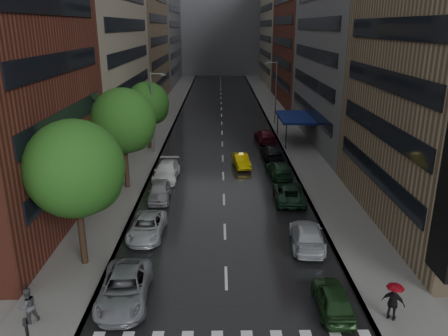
{
  "coord_description": "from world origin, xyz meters",
  "views": [
    {
      "loc": [
        -0.37,
        -18.03,
        13.93
      ],
      "look_at": [
        0.0,
        15.36,
        3.0
      ],
      "focal_mm": 35.0,
      "sensor_mm": 36.0,
      "label": 1
    }
  ],
  "objects": [
    {
      "name": "ground",
      "position": [
        0.0,
        0.0,
        0.0
      ],
      "size": [
        220.0,
        220.0,
        0.0
      ],
      "primitive_type": "plane",
      "color": "gray",
      "rests_on": "ground"
    },
    {
      "name": "road",
      "position": [
        0.0,
        50.0,
        0.01
      ],
      "size": [
        14.0,
        140.0,
        0.01
      ],
      "primitive_type": "cube",
      "color": "black",
      "rests_on": "ground"
    },
    {
      "name": "sidewalk_left",
      "position": [
        -9.0,
        50.0,
        0.07
      ],
      "size": [
        4.0,
        140.0,
        0.15
      ],
      "primitive_type": "cube",
      "color": "gray",
      "rests_on": "ground"
    },
    {
      "name": "sidewalk_right",
      "position": [
        9.0,
        50.0,
        0.07
      ],
      "size": [
        4.0,
        140.0,
        0.15
      ],
      "primitive_type": "cube",
      "color": "gray",
      "rests_on": "ground"
    },
    {
      "name": "buildings_left",
      "position": [
        -15.0,
        58.79,
        15.99
      ],
      "size": [
        8.0,
        108.0,
        38.0
      ],
      "color": "maroon",
      "rests_on": "ground"
    },
    {
      "name": "buildings_right",
      "position": [
        15.0,
        56.7,
        15.03
      ],
      "size": [
        8.05,
        109.1,
        36.0
      ],
      "color": "#937A5B",
      "rests_on": "ground"
    },
    {
      "name": "building_far",
      "position": [
        0.0,
        118.0,
        16.0
      ],
      "size": [
        40.0,
        14.0,
        32.0
      ],
      "primitive_type": "cube",
      "color": "slate",
      "rests_on": "ground"
    },
    {
      "name": "tree_near",
      "position": [
        -8.6,
        5.59,
        6.18
      ],
      "size": [
        5.66,
        5.66,
        9.03
      ],
      "color": "#382619",
      "rests_on": "ground"
    },
    {
      "name": "tree_mid",
      "position": [
        -8.6,
        18.72,
        6.16
      ],
      "size": [
        5.64,
        5.64,
        8.99
      ],
      "color": "#382619",
      "rests_on": "ground"
    },
    {
      "name": "tree_far",
      "position": [
        -8.6,
        31.89,
        5.4
      ],
      "size": [
        4.96,
        4.96,
        7.9
      ],
      "color": "#382619",
      "rests_on": "ground"
    },
    {
      "name": "taxi",
      "position": [
        1.87,
        24.94,
        0.67
      ],
      "size": [
        1.98,
        4.2,
        1.33
      ],
      "primitive_type": "imported",
      "rotation": [
        0.0,
        0.0,
        0.14
      ],
      "color": "yellow",
      "rests_on": "ground"
    },
    {
      "name": "parked_cars_left",
      "position": [
        -5.4,
        11.47,
        0.75
      ],
      "size": [
        2.8,
        24.86,
        1.56
      ],
      "color": "gray",
      "rests_on": "ground"
    },
    {
      "name": "parked_cars_right",
      "position": [
        5.4,
        19.75,
        0.74
      ],
      "size": [
        2.72,
        39.02,
        1.57
      ],
      "color": "#1B3919",
      "rests_on": "ground"
    },
    {
      "name": "ped_black_umbrella",
      "position": [
        -9.64,
        -0.0,
        1.38
      ],
      "size": [
        1.12,
        1.12,
        2.09
      ],
      "color": "#49494D",
      "rests_on": "sidewalk_left"
    },
    {
      "name": "ped_red_umbrella",
      "position": [
        8.08,
        0.01,
        1.33
      ],
      "size": [
        1.15,
        0.99,
        2.01
      ],
      "color": "black",
      "rests_on": "sidewalk_right"
    },
    {
      "name": "street_lamp_left",
      "position": [
        -7.72,
        30.0,
        4.89
      ],
      "size": [
        1.74,
        0.22,
        9.0
      ],
      "color": "gray",
      "rests_on": "sidewalk_left"
    },
    {
      "name": "street_lamp_right",
      "position": [
        7.72,
        45.0,
        4.89
      ],
      "size": [
        1.74,
        0.22,
        9.0
      ],
      "color": "gray",
      "rests_on": "sidewalk_right"
    },
    {
      "name": "awning",
      "position": [
        8.98,
        35.0,
        3.13
      ],
      "size": [
        4.0,
        8.0,
        3.12
      ],
      "color": "navy",
      "rests_on": "sidewalk_right"
    }
  ]
}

